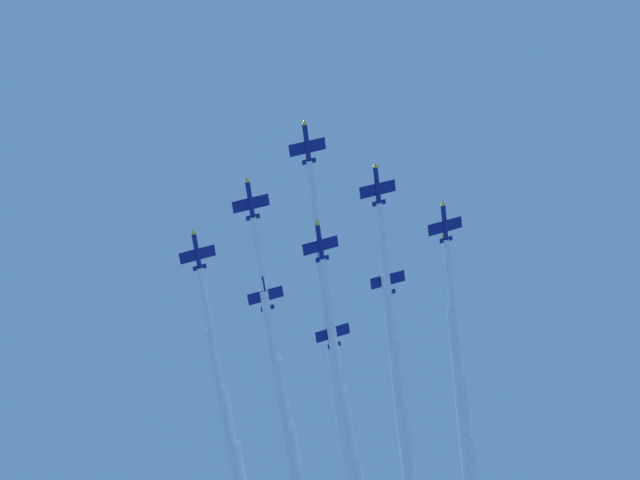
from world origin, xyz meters
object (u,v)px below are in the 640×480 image
Objects in this scene: jet_lead at (335,361)px; jet_starboard_outer at (407,457)px; jet_port_mid at (349,436)px; jet_starboard_inner at (283,402)px; jet_port_inner at (399,385)px; jet_starboard_mid at (463,416)px; jet_port_outer at (229,424)px.

jet_starboard_outer reaches higher than jet_lead.
jet_starboard_inner is at bearing 71.79° from jet_port_mid.
jet_port_inner is 27.75m from jet_starboard_inner.
jet_starboard_outer is at bearing 2.14° from jet_starboard_mid.
jet_starboard_outer is (17.35, 0.65, -0.51)m from jet_starboard_mid.
jet_starboard_inner is 15.25m from jet_port_outer.
jet_starboard_outer is at bearing -54.36° from jet_port_inner.
jet_lead is 34.54m from jet_starboard_mid.
jet_starboard_mid is at bearing -130.73° from jet_starboard_inner.
jet_starboard_mid reaches higher than jet_lead.
jet_starboard_inner is 18.05m from jet_port_mid.
jet_starboard_inner is (23.20, 15.21, 0.46)m from jet_port_inner.
jet_port_inner is 21.00m from jet_starboard_outer.
jet_port_mid is (17.58, -1.87, -1.04)m from jet_port_inner.
jet_starboard_inner is at bearing 1.96° from jet_lead.
jet_port_mid is at bearing -133.94° from jet_port_outer.
jet_lead reaches higher than jet_port_inner.
jet_port_outer is 44.35m from jet_starboard_outer.
jet_lead is at bearing -171.73° from jet_port_outer.
jet_lead is 32.14m from jet_starboard_outer.
jet_port_outer is (20.25, 21.01, 3.23)m from jet_port_mid.
jet_lead is 16.23m from jet_port_inner.
jet_lead is at bearing 64.68° from jet_port_inner.
jet_starboard_mid is (-5.14, -17.69, 1.70)m from jet_port_inner.
jet_starboard_inner is at bearing 71.20° from jet_starboard_outer.
jet_port_outer is at bearing 15.04° from jet_starboard_inner.
jet_port_mid is 1.05× the size of jet_starboard_outer.
jet_port_outer is (42.97, 36.84, 0.49)m from jet_starboard_mid.
jet_lead is 1.05× the size of jet_starboard_mid.
jet_lead is 19.74m from jet_port_mid.
jet_lead is at bearing 99.46° from jet_starboard_outer.
jet_starboard_mid reaches higher than jet_starboard_inner.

